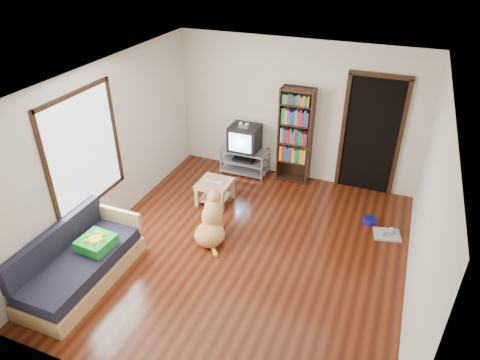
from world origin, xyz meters
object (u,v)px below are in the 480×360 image
at_px(tv_stand, 245,160).
at_px(coffee_table, 215,188).
at_px(laptop, 214,182).
at_px(crt_tv, 245,137).
at_px(green_cushion, 96,243).
at_px(grey_rag, 387,235).
at_px(sofa, 80,265).
at_px(dog_bowl, 370,220).
at_px(bookshelf, 296,131).
at_px(dog, 212,223).

distance_m(tv_stand, coffee_table, 1.19).
relative_size(laptop, crt_tv, 0.50).
relative_size(green_cushion, laptop, 1.48).
relative_size(grey_rag, sofa, 0.22).
bearing_deg(green_cushion, sofa, -111.86).
distance_m(laptop, sofa, 2.57).
distance_m(dog_bowl, bookshelf, 2.05).
height_order(dog_bowl, dog, dog).
relative_size(dog_bowl, dog, 0.26).
xyz_separation_m(crt_tv, dog, (0.28, -2.14, -0.47)).
bearing_deg(green_cushion, coffee_table, 75.13).
height_order(crt_tv, dog, crt_tv).
bearing_deg(tv_stand, laptop, -94.52).
bearing_deg(dog_bowl, coffee_table, -171.93).
distance_m(green_cushion, grey_rag, 4.36).
bearing_deg(grey_rag, crt_tv, 158.82).
distance_m(green_cushion, laptop, 2.29).
xyz_separation_m(tv_stand, crt_tv, (0.00, 0.02, 0.47)).
height_order(green_cushion, crt_tv, crt_tv).
distance_m(grey_rag, coffee_table, 2.93).
distance_m(green_cushion, coffee_table, 2.32).
xyz_separation_m(dog_bowl, crt_tv, (-2.51, 0.84, 0.70)).
distance_m(grey_rag, bookshelf, 2.41).
bearing_deg(green_cushion, tv_stand, 80.01).
height_order(tv_stand, crt_tv, crt_tv).
bearing_deg(green_cushion, grey_rag, 36.34).
bearing_deg(coffee_table, sofa, -109.77).
xyz_separation_m(grey_rag, bookshelf, (-1.86, 1.16, 0.99)).
height_order(grey_rag, dog, dog).
bearing_deg(crt_tv, coffee_table, -94.55).
height_order(laptop, coffee_table, laptop).
distance_m(green_cushion, dog, 1.71).
height_order(green_cushion, grey_rag, green_cushion).
distance_m(laptop, grey_rag, 2.94).
xyz_separation_m(green_cushion, dog, (1.13, 1.26, -0.22)).
xyz_separation_m(green_cushion, coffee_table, (0.75, 2.19, -0.21)).
bearing_deg(coffee_table, tv_stand, 85.37).
bearing_deg(tv_stand, crt_tv, 90.00).
relative_size(green_cushion, crt_tv, 0.74).
bearing_deg(sofa, dog_bowl, 38.87).
relative_size(laptop, grey_rag, 0.72).
xyz_separation_m(coffee_table, dog, (0.37, -0.93, -0.01)).
xyz_separation_m(green_cushion, sofa, (-0.12, -0.25, -0.23)).
bearing_deg(grey_rag, dog, -157.57).
xyz_separation_m(tv_stand, dog, (0.28, -2.12, 0.00)).
relative_size(grey_rag, crt_tv, 0.69).
distance_m(laptop, dog, 0.98).
height_order(laptop, bookshelf, bookshelf).
height_order(dog_bowl, coffee_table, coffee_table).
xyz_separation_m(bookshelf, coffee_table, (-1.05, -1.28, -0.72)).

